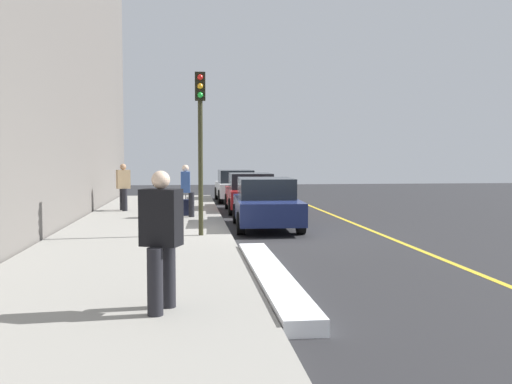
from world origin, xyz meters
TOP-DOWN VIEW (x-y plane):
  - ground_plane at (0.00, 0.00)m, footprint 56.00×56.00m
  - sidewalk at (0.00, -3.30)m, footprint 28.00×4.60m
  - lane_stripe_centre at (0.00, 3.20)m, footprint 28.00×0.14m
  - snow_bank_curb at (5.96, -0.70)m, footprint 5.92×0.56m
  - parked_car_white at (-11.68, 0.16)m, footprint 4.13×1.95m
  - parked_car_red at (-6.41, 0.31)m, footprint 4.15×1.94m
  - parked_car_navy at (-1.31, 0.22)m, footprint 4.33×2.02m
  - pedestrian_tan_coat at (-5.92, -4.53)m, footprint 0.55×0.55m
  - pedestrian_black_coat at (8.05, -2.43)m, footprint 0.57×0.57m
  - pedestrian_blue_coat at (-3.38, -2.20)m, footprint 0.48×0.57m
  - traffic_light_pole at (1.06, -1.79)m, footprint 0.35×0.26m
  - rolling_suitcase at (-3.88, -2.21)m, footprint 0.34×0.22m

SIDE VIEW (x-z plane):
  - ground_plane at x=0.00m, z-range 0.00..0.00m
  - lane_stripe_centre at x=0.00m, z-range 0.00..0.01m
  - sidewalk at x=0.00m, z-range 0.00..0.15m
  - snow_bank_curb at x=5.96m, z-range 0.00..0.22m
  - rolling_suitcase at x=-3.88m, z-range -0.03..0.88m
  - parked_car_white at x=-11.68m, z-range 0.00..1.51m
  - parked_car_red at x=-6.41m, z-range 0.00..1.51m
  - parked_car_navy at x=-1.31m, z-range 0.00..1.51m
  - pedestrian_blue_coat at x=-3.38m, z-range 0.21..1.95m
  - pedestrian_tan_coat at x=-5.92m, z-range 0.21..1.96m
  - pedestrian_black_coat at x=8.05m, z-range 0.21..2.03m
  - traffic_light_pole at x=1.06m, z-range 0.89..5.01m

